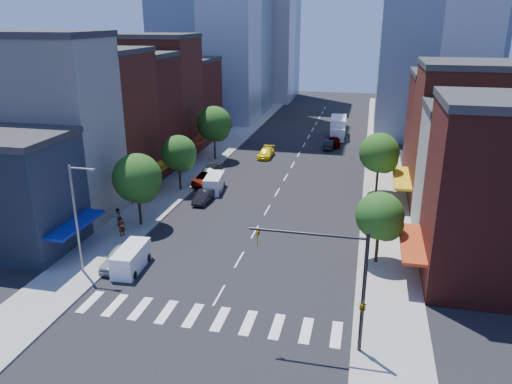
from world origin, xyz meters
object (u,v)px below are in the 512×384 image
parked_car_second (203,197)px  taxi (266,153)px  traffic_car_far (334,141)px  box_truck (338,128)px  cargo_van_near (131,259)px  cargo_van_far (214,183)px  parked_car_front (119,257)px  pedestrian_near (122,227)px  pedestrian_far (118,217)px  parked_car_rear (210,173)px  parked_car_third (204,179)px  traffic_car_oncoming (329,144)px

parked_car_second → taxi: size_ratio=0.84×
traffic_car_far → box_truck: box_truck is taller
cargo_van_near → box_truck: size_ratio=0.54×
parked_car_second → box_truck: size_ratio=0.47×
box_truck → cargo_van_far: bearing=-113.9°
parked_car_front → pedestrian_near: (-2.50, 5.36, 0.26)m
pedestrian_far → cargo_van_far: bearing=172.5°
parked_car_front → parked_car_second: 16.20m
parked_car_rear → cargo_van_near: cargo_van_near is taller
taxi → parked_car_front: bearing=-97.0°
parked_car_front → cargo_van_far: cargo_van_far is taller
parked_car_third → traffic_car_oncoming: size_ratio=1.14×
cargo_van_near → taxi: bearing=80.3°
parked_car_front → taxi: bearing=81.0°
cargo_van_near → taxi: size_ratio=0.97×
pedestrian_far → taxi: bearing=-178.8°
parked_car_second → taxi: (2.98, 20.28, 0.03)m
parked_car_second → parked_car_third: (-2.00, 6.16, 0.02)m
parked_car_second → cargo_van_near: 16.49m
parked_car_front → traffic_car_oncoming: 45.73m
taxi → traffic_car_far: size_ratio=1.01×
cargo_van_far → taxi: cargo_van_far is taller
cargo_van_near → cargo_van_far: 20.47m
parked_car_rear → box_truck: bearing=65.5°
cargo_van_near → box_truck: (13.25, 52.28, 0.66)m
cargo_van_near → pedestrian_near: size_ratio=2.59×
parked_car_third → pedestrian_far: 15.21m
parked_car_rear → pedestrian_near: bearing=-94.1°
traffic_car_oncoming → pedestrian_near: pedestrian_near is taller
traffic_car_oncoming → parked_car_front: bearing=71.0°
parked_car_third → pedestrian_far: bearing=-107.9°
traffic_car_oncoming → pedestrian_near: (-16.14, -38.29, 0.34)m
cargo_van_near → pedestrian_far: (-5.32, 7.99, 0.08)m
cargo_van_near → pedestrian_near: pedestrian_near is taller
cargo_van_far → pedestrian_far: bearing=-123.2°
parked_car_front → pedestrian_far: pedestrian_far is taller
taxi → box_truck: (9.49, 15.53, 0.92)m
taxi → pedestrian_near: bearing=-102.8°
cargo_van_near → pedestrian_far: bearing=119.8°
pedestrian_far → cargo_van_near: bearing=52.3°
parked_car_second → parked_car_front: bearing=-95.8°
traffic_car_far → parked_car_third: bearing=54.1°
parked_car_third → cargo_van_far: size_ratio=1.02×
parked_car_front → traffic_car_far: (14.33, 45.61, 0.02)m
parked_car_rear → pedestrian_near: 19.32m
parked_car_second → taxi: 20.50m
parked_car_second → box_truck: box_truck is taller
parked_car_second → pedestrian_near: size_ratio=2.25×
parked_car_second → parked_car_third: bearing=109.2°
parked_car_third → cargo_van_far: 2.98m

